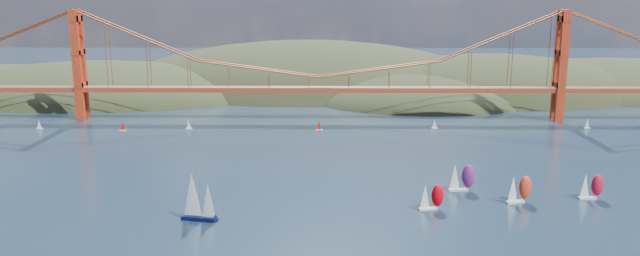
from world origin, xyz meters
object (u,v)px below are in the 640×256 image
Objects in this scene: racer_0 at (431,196)px; racer_rwb at (461,177)px; sloop_navy at (197,197)px; racer_1 at (519,189)px; racer_2 at (591,186)px.

racer_0 is 22.16m from racer_rwb.
sloop_navy is 1.61× the size of racer_1.
racer_0 is 28.67m from racer_1.
racer_rwb is at bearing 43.44° from racer_0.
racer_rwb reaches higher than racer_2.
sloop_navy is 96.72m from racer_1.
racer_0 is 0.87× the size of racer_rwb.
racer_1 reaches higher than racer_2.
racer_rwb is (80.16, 27.50, -2.08)m from sloop_navy.
sloop_navy reaches higher than racer_0.
sloop_navy is at bearing 172.04° from racer_1.
racer_rwb is at bearing 125.44° from racer_1.
sloop_navy reaches higher than racer_rwb.
racer_2 is 39.51m from racer_rwb.
racer_0 is 52.48m from racer_2.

